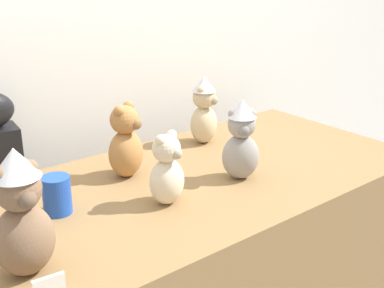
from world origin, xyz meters
TOP-DOWN VIEW (x-y plane):
  - wall_back at (0.00, 0.88)m, footprint 7.00×0.08m
  - display_table at (0.00, 0.25)m, footprint 1.60×0.76m
  - teddy_bear_mocha at (-0.62, 0.08)m, footprint 0.14×0.13m
  - teddy_bear_caramel at (-0.15, 0.40)m, footprint 0.16×0.15m
  - teddy_bear_ash at (0.13, 0.16)m, footprint 0.16×0.15m
  - teddy_bear_cream at (-0.17, 0.16)m, footprint 0.13×0.12m
  - teddy_bear_sand at (0.25, 0.49)m, footprint 0.15×0.14m
  - party_cup_blue at (-0.44, 0.30)m, footprint 0.08×0.08m
  - name_card_front_left at (-0.62, -0.04)m, footprint 0.07×0.02m

SIDE VIEW (x-z plane):
  - display_table at x=0.00m, z-range 0.00..0.79m
  - name_card_front_left at x=-0.62m, z-range 0.79..0.84m
  - party_cup_blue at x=-0.44m, z-range 0.79..0.90m
  - teddy_bear_cream at x=-0.17m, z-range 0.78..1.00m
  - teddy_bear_caramel at x=-0.15m, z-range 0.78..1.03m
  - teddy_bear_sand at x=0.25m, z-range 0.79..1.05m
  - teddy_bear_ash at x=0.13m, z-range 0.79..1.05m
  - teddy_bear_mocha at x=-0.62m, z-range 0.79..1.09m
  - wall_back at x=0.00m, z-range 0.00..2.60m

